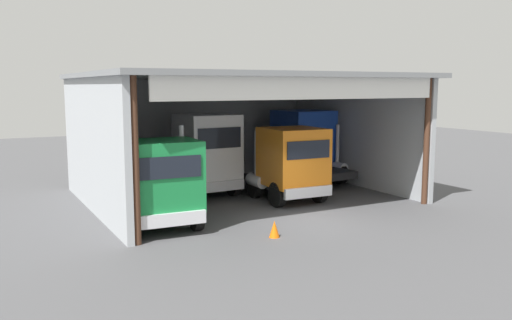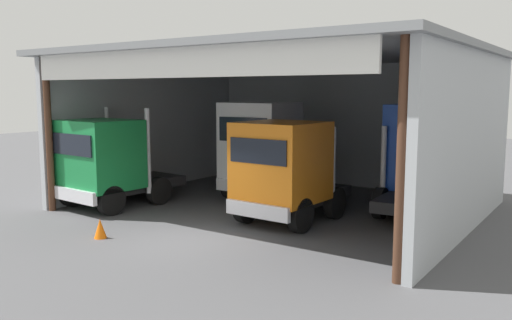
% 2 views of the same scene
% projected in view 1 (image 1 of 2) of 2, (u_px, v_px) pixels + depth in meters
% --- Properties ---
extents(ground_plane, '(80.00, 80.00, 0.00)m').
position_uv_depth(ground_plane, '(304.00, 222.00, 19.83)').
color(ground_plane, '#4C4C4F').
rests_on(ground_plane, ground).
extents(workshop_shed, '(13.59, 11.40, 5.54)m').
position_uv_depth(workshop_shed, '(230.00, 112.00, 24.79)').
color(workshop_shed, '#ADB2B7').
rests_on(workshop_shed, ground).
extents(truck_green_left_bay, '(2.79, 4.62, 3.57)m').
position_uv_depth(truck_green_left_bay, '(158.00, 182.00, 18.63)').
color(truck_green_left_bay, '#197F3D').
rests_on(truck_green_left_bay, ground).
extents(truck_white_right_bay, '(2.71, 4.47, 3.75)m').
position_uv_depth(truck_white_right_bay, '(205.00, 153.00, 24.29)').
color(truck_white_right_bay, white).
rests_on(truck_white_right_bay, ground).
extents(truck_orange_center_right_bay, '(2.57, 4.57, 3.23)m').
position_uv_depth(truck_orange_center_right_bay, '(290.00, 162.00, 23.15)').
color(truck_orange_center_right_bay, orange).
rests_on(truck_orange_center_right_bay, ground).
extents(truck_blue_yard_outside, '(2.84, 4.80, 3.74)m').
position_uv_depth(truck_blue_yard_outside, '(306.00, 144.00, 28.01)').
color(truck_blue_yard_outside, '#1E47B7').
rests_on(truck_blue_yard_outside, ground).
extents(oil_drum, '(0.58, 0.58, 0.91)m').
position_uv_depth(oil_drum, '(186.00, 175.00, 27.47)').
color(oil_drum, '#194CB2').
rests_on(oil_drum, ground).
extents(tool_cart, '(0.90, 0.60, 1.00)m').
position_uv_depth(tool_cart, '(149.00, 177.00, 26.77)').
color(tool_cart, red).
rests_on(tool_cart, ground).
extents(traffic_cone, '(0.36, 0.36, 0.56)m').
position_uv_depth(traffic_cone, '(274.00, 229.00, 17.80)').
color(traffic_cone, orange).
rests_on(traffic_cone, ground).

